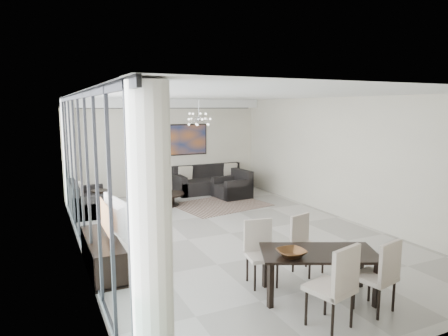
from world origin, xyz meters
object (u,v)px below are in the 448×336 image
sofa_main (211,183)px  tv_console (102,254)px  television (110,218)px  dining_table (319,258)px  coffee_table (167,199)px

sofa_main → tv_console: size_ratio=1.33×
tv_console → television: bearing=5.9°
sofa_main → dining_table: sofa_main is taller
coffee_table → tv_console: tv_console is taller
coffee_table → television: bearing=-119.4°
sofa_main → tv_console: 6.37m
tv_console → sofa_main: bearing=50.2°
coffee_table → sofa_main: size_ratio=0.41×
coffee_table → television: television is taller
tv_console → dining_table: 3.48m
tv_console → dining_table: dining_table is taller
coffee_table → tv_console: 4.39m
coffee_table → dining_table: dining_table is taller
coffee_table → dining_table: 6.06m
television → dining_table: size_ratio=0.62×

